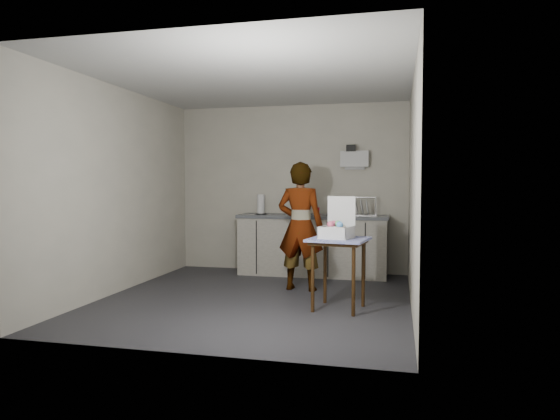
% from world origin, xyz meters
% --- Properties ---
extents(ground, '(4.00, 4.00, 0.00)m').
position_xyz_m(ground, '(0.00, 0.00, 0.00)').
color(ground, '#2C2C31').
rests_on(ground, ground).
extents(wall_back, '(3.60, 0.02, 2.60)m').
position_xyz_m(wall_back, '(0.00, 1.99, 1.30)').
color(wall_back, beige).
rests_on(wall_back, ground).
extents(wall_right, '(0.02, 4.00, 2.60)m').
position_xyz_m(wall_right, '(1.79, 0.00, 1.30)').
color(wall_right, beige).
rests_on(wall_right, ground).
extents(wall_left, '(0.02, 4.00, 2.60)m').
position_xyz_m(wall_left, '(-1.79, 0.00, 1.30)').
color(wall_left, beige).
rests_on(wall_left, ground).
extents(ceiling, '(3.60, 4.00, 0.01)m').
position_xyz_m(ceiling, '(0.00, 0.00, 2.60)').
color(ceiling, silver).
rests_on(ceiling, wall_back).
extents(kitchen_counter, '(2.24, 0.62, 0.91)m').
position_xyz_m(kitchen_counter, '(0.40, 1.70, 0.43)').
color(kitchen_counter, black).
rests_on(kitchen_counter, ground).
extents(wall_shelf, '(0.42, 0.18, 0.37)m').
position_xyz_m(wall_shelf, '(1.00, 1.92, 1.75)').
color(wall_shelf, silver).
rests_on(wall_shelf, ground).
extents(side_table, '(0.69, 0.69, 0.78)m').
position_xyz_m(side_table, '(1.02, -0.28, 0.68)').
color(side_table, '#3A1E0D').
rests_on(side_table, ground).
extents(standing_man, '(0.64, 0.45, 1.65)m').
position_xyz_m(standing_man, '(0.42, 0.61, 0.83)').
color(standing_man, '#B2A593').
rests_on(standing_man, ground).
extents(soap_bottle, '(0.14, 0.15, 0.28)m').
position_xyz_m(soap_bottle, '(0.15, 1.63, 1.05)').
color(soap_bottle, black).
rests_on(soap_bottle, kitchen_counter).
extents(soda_can, '(0.06, 0.06, 0.11)m').
position_xyz_m(soda_can, '(0.47, 1.69, 0.97)').
color(soda_can, red).
rests_on(soda_can, kitchen_counter).
extents(dark_bottle, '(0.07, 0.07, 0.25)m').
position_xyz_m(dark_bottle, '(0.14, 1.72, 1.03)').
color(dark_bottle, black).
rests_on(dark_bottle, kitchen_counter).
extents(paper_towel, '(0.17, 0.17, 0.30)m').
position_xyz_m(paper_towel, '(-0.39, 1.63, 1.05)').
color(paper_towel, black).
rests_on(paper_towel, kitchen_counter).
extents(dish_rack, '(0.40, 0.30, 0.28)m').
position_xyz_m(dish_rack, '(1.14, 1.71, 0.97)').
color(dish_rack, silver).
rests_on(dish_rack, kitchen_counter).
extents(bakery_box, '(0.39, 0.40, 0.45)m').
position_xyz_m(bakery_box, '(1.00, -0.28, 0.89)').
color(bakery_box, silver).
rests_on(bakery_box, side_table).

